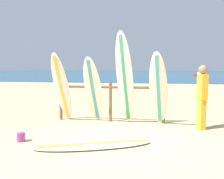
{
  "coord_description": "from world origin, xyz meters",
  "views": [
    {
      "loc": [
        0.71,
        -4.9,
        1.61
      ],
      "look_at": [
        -0.44,
        2.13,
        0.92
      ],
      "focal_mm": 37.61,
      "sensor_mm": 36.0,
      "label": 1
    }
  ],
  "objects_px": {
    "surfboard_leaning_far_left": "(62,88)",
    "surfboard_lying_on_sand": "(94,145)",
    "surfboard_rack": "(110,96)",
    "surfboard_leaning_center_left": "(125,79)",
    "surfboard_leaning_left": "(94,90)",
    "beachgoer_standing": "(202,94)",
    "small_boat_offshore": "(200,75)",
    "sand_bucket": "(21,137)",
    "surfboard_leaning_center": "(159,90)"
  },
  "relations": [
    {
      "from": "surfboard_leaning_far_left",
      "to": "surfboard_leaning_center_left",
      "type": "height_order",
      "value": "surfboard_leaning_center_left"
    },
    {
      "from": "surfboard_leaning_far_left",
      "to": "surfboard_leaning_left",
      "type": "relative_size",
      "value": 1.06
    },
    {
      "from": "surfboard_rack",
      "to": "beachgoer_standing",
      "type": "bearing_deg",
      "value": -11.12
    },
    {
      "from": "surfboard_lying_on_sand",
      "to": "surfboard_leaning_far_left",
      "type": "bearing_deg",
      "value": 126.28
    },
    {
      "from": "surfboard_leaning_left",
      "to": "surfboard_leaning_center",
      "type": "height_order",
      "value": "surfboard_leaning_center"
    },
    {
      "from": "surfboard_leaning_center_left",
      "to": "surfboard_lying_on_sand",
      "type": "xyz_separation_m",
      "value": [
        -0.42,
        -1.89,
        -1.24
      ]
    },
    {
      "from": "sand_bucket",
      "to": "surfboard_lying_on_sand",
      "type": "bearing_deg",
      "value": -2.22
    },
    {
      "from": "surfboard_leaning_far_left",
      "to": "sand_bucket",
      "type": "bearing_deg",
      "value": -96.68
    },
    {
      "from": "surfboard_leaning_far_left",
      "to": "surfboard_lying_on_sand",
      "type": "height_order",
      "value": "surfboard_leaning_far_left"
    },
    {
      "from": "surfboard_lying_on_sand",
      "to": "small_boat_offshore",
      "type": "height_order",
      "value": "small_boat_offshore"
    },
    {
      "from": "surfboard_leaning_center_left",
      "to": "small_boat_offshore",
      "type": "distance_m",
      "value": 36.81
    },
    {
      "from": "surfboard_leaning_far_left",
      "to": "surfboard_lying_on_sand",
      "type": "relative_size",
      "value": 0.83
    },
    {
      "from": "surfboard_rack",
      "to": "sand_bucket",
      "type": "distance_m",
      "value": 2.77
    },
    {
      "from": "surfboard_rack",
      "to": "surfboard_leaning_left",
      "type": "distance_m",
      "value": 0.55
    },
    {
      "from": "surfboard_leaning_center",
      "to": "beachgoer_standing",
      "type": "bearing_deg",
      "value": -4.59
    },
    {
      "from": "surfboard_leaning_far_left",
      "to": "surfboard_lying_on_sand",
      "type": "distance_m",
      "value": 2.59
    },
    {
      "from": "surfboard_leaning_center",
      "to": "small_boat_offshore",
      "type": "relative_size",
      "value": 0.75
    },
    {
      "from": "surfboard_lying_on_sand",
      "to": "beachgoer_standing",
      "type": "bearing_deg",
      "value": 35.82
    },
    {
      "from": "surfboard_leaning_center",
      "to": "surfboard_lying_on_sand",
      "type": "xyz_separation_m",
      "value": [
        -1.33,
        -1.84,
        -0.97
      ]
    },
    {
      "from": "surfboard_leaning_far_left",
      "to": "surfboard_leaning_center",
      "type": "distance_m",
      "value": 2.75
    },
    {
      "from": "surfboard_lying_on_sand",
      "to": "beachgoer_standing",
      "type": "distance_m",
      "value": 3.11
    },
    {
      "from": "surfboard_rack",
      "to": "surfboard_lying_on_sand",
      "type": "distance_m",
      "value": 2.35
    },
    {
      "from": "surfboard_leaning_center_left",
      "to": "small_boat_offshore",
      "type": "bearing_deg",
      "value": 75.68
    },
    {
      "from": "surfboard_leaning_left",
      "to": "sand_bucket",
      "type": "xyz_separation_m",
      "value": [
        -1.16,
        -1.88,
        -0.85
      ]
    },
    {
      "from": "surfboard_leaning_far_left",
      "to": "surfboard_leaning_left",
      "type": "distance_m",
      "value": 0.94
    },
    {
      "from": "surfboard_leaning_left",
      "to": "surfboard_lying_on_sand",
      "type": "xyz_separation_m",
      "value": [
        0.48,
        -1.94,
        -0.91
      ]
    },
    {
      "from": "surfboard_leaning_far_left",
      "to": "surfboard_leaning_left",
      "type": "xyz_separation_m",
      "value": [
        0.94,
        0.01,
        -0.06
      ]
    },
    {
      "from": "surfboard_leaning_center_left",
      "to": "surfboard_leaning_center",
      "type": "distance_m",
      "value": 0.95
    },
    {
      "from": "surfboard_leaning_center_left",
      "to": "surfboard_rack",
      "type": "bearing_deg",
      "value": 143.58
    },
    {
      "from": "beachgoer_standing",
      "to": "sand_bucket",
      "type": "height_order",
      "value": "beachgoer_standing"
    },
    {
      "from": "surfboard_leaning_left",
      "to": "sand_bucket",
      "type": "height_order",
      "value": "surfboard_leaning_left"
    },
    {
      "from": "surfboard_rack",
      "to": "sand_bucket",
      "type": "xyz_separation_m",
      "value": [
        -1.59,
        -2.17,
        -0.67
      ]
    },
    {
      "from": "surfboard_leaning_far_left",
      "to": "sand_bucket",
      "type": "xyz_separation_m",
      "value": [
        -0.22,
        -1.87,
        -0.91
      ]
    },
    {
      "from": "surfboard_rack",
      "to": "surfboard_leaning_left",
      "type": "relative_size",
      "value": 1.67
    },
    {
      "from": "surfboard_leaning_center_left",
      "to": "sand_bucket",
      "type": "bearing_deg",
      "value": -138.43
    },
    {
      "from": "surfboard_leaning_center",
      "to": "small_boat_offshore",
      "type": "bearing_deg",
      "value": 77.08
    },
    {
      "from": "beachgoer_standing",
      "to": "surfboard_lying_on_sand",
      "type": "bearing_deg",
      "value": -144.18
    },
    {
      "from": "surfboard_leaning_left",
      "to": "surfboard_rack",
      "type": "bearing_deg",
      "value": 33.86
    },
    {
      "from": "sand_bucket",
      "to": "surfboard_leaning_center_left",
      "type": "bearing_deg",
      "value": 41.57
    },
    {
      "from": "surfboard_leaning_left",
      "to": "small_boat_offshore",
      "type": "relative_size",
      "value": 0.71
    },
    {
      "from": "surfboard_lying_on_sand",
      "to": "beachgoer_standing",
      "type": "relative_size",
      "value": 1.47
    },
    {
      "from": "surfboard_leaning_left",
      "to": "surfboard_lying_on_sand",
      "type": "height_order",
      "value": "surfboard_leaning_left"
    },
    {
      "from": "surfboard_leaning_center_left",
      "to": "beachgoer_standing",
      "type": "height_order",
      "value": "surfboard_leaning_center_left"
    },
    {
      "from": "surfboard_leaning_far_left",
      "to": "surfboard_leaning_left",
      "type": "height_order",
      "value": "surfboard_leaning_far_left"
    },
    {
      "from": "surfboard_leaning_left",
      "to": "beachgoer_standing",
      "type": "xyz_separation_m",
      "value": [
        2.9,
        -0.19,
        -0.04
      ]
    },
    {
      "from": "surfboard_leaning_center",
      "to": "beachgoer_standing",
      "type": "height_order",
      "value": "surfboard_leaning_center"
    },
    {
      "from": "surfboard_rack",
      "to": "surfboard_leaning_left",
      "type": "xyz_separation_m",
      "value": [
        -0.44,
        -0.29,
        0.18
      ]
    },
    {
      "from": "surfboard_rack",
      "to": "surfboard_leaning_far_left",
      "type": "height_order",
      "value": "surfboard_leaning_far_left"
    },
    {
      "from": "surfboard_rack",
      "to": "surfboard_leaning_center_left",
      "type": "xyz_separation_m",
      "value": [
        0.47,
        -0.34,
        0.5
      ]
    },
    {
      "from": "small_boat_offshore",
      "to": "surfboard_lying_on_sand",
      "type": "bearing_deg",
      "value": -104.23
    }
  ]
}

